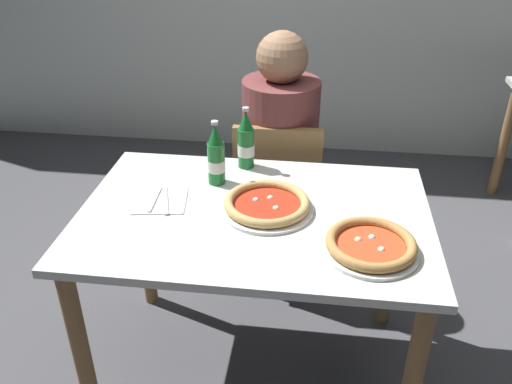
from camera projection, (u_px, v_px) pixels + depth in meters
ground_plane at (254, 366)px, 2.19m from camera, size 8.00×8.00×0.00m
dining_table_main at (254, 239)px, 1.88m from camera, size 1.20×0.80×0.75m
chair_behind_table at (278, 192)px, 2.47m from camera, size 0.41×0.41×0.85m
diner_seated at (279, 168)px, 2.47m from camera, size 0.34×0.34×1.21m
pizza_margherita_near at (371, 245)px, 1.62m from camera, size 0.30×0.30×0.04m
pizza_marinara_far at (267, 205)px, 1.82m from camera, size 0.32×0.32×0.04m
beer_bottle_left at (246, 142)px, 2.07m from camera, size 0.07×0.07×0.25m
beer_bottle_center at (216, 157)px, 1.95m from camera, size 0.07×0.07×0.25m
napkin_with_cutlery at (161, 200)px, 1.88m from camera, size 0.20×0.20×0.01m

